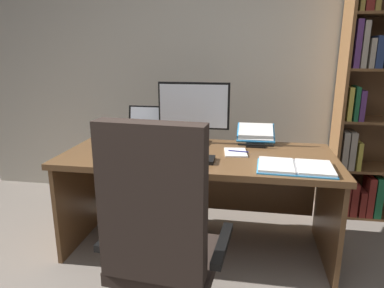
{
  "coord_description": "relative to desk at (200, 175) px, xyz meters",
  "views": [
    {
      "loc": [
        0.17,
        -0.95,
        1.42
      ],
      "look_at": [
        -0.2,
        1.28,
        0.81
      ],
      "focal_mm": 32.29,
      "sensor_mm": 36.0,
      "label": 1
    }
  ],
  "objects": [
    {
      "name": "bookshelf",
      "position": [
        1.39,
        0.71,
        0.46
      ],
      "size": [
        0.81,
        0.33,
        2.13
      ],
      "color": "brown",
      "rests_on": "ground"
    },
    {
      "name": "office_chair",
      "position": [
        -0.05,
        -0.94,
        -0.06
      ],
      "size": [
        0.64,
        0.6,
        1.14
      ],
      "rotation": [
        0.0,
        0.0,
        -0.08
      ],
      "color": "black",
      "rests_on": "ground"
    },
    {
      "name": "desk",
      "position": [
        0.0,
        0.0,
        0.0
      ],
      "size": [
        1.87,
        0.81,
        0.73
      ],
      "color": "brown",
      "rests_on": "ground"
    },
    {
      "name": "laptop",
      "position": [
        -0.48,
        0.2,
        0.24
      ],
      "size": [
        0.31,
        0.3,
        0.26
      ],
      "color": "black",
      "rests_on": "desk"
    },
    {
      "name": "pen",
      "position": [
        0.28,
        -0.04,
        0.2
      ],
      "size": [
        0.14,
        0.03,
        0.01
      ],
      "primitive_type": "cylinder",
      "rotation": [
        0.0,
        1.57,
        -0.14
      ],
      "color": "navy",
      "rests_on": "notepad"
    },
    {
      "name": "open_binder",
      "position": [
        0.63,
        -0.31,
        0.2
      ],
      "size": [
        0.46,
        0.31,
        0.02
      ],
      "rotation": [
        0.0,
        0.0,
        -0.04
      ],
      "color": "#2D84C6",
      "rests_on": "desk"
    },
    {
      "name": "monitor",
      "position": [
        -0.08,
        0.2,
        0.43
      ],
      "size": [
        0.54,
        0.16,
        0.46
      ],
      "color": "black",
      "rests_on": "desk"
    },
    {
      "name": "computer_mouse",
      "position": [
        -0.38,
        -0.26,
        0.21
      ],
      "size": [
        0.06,
        0.1,
        0.04
      ],
      "primitive_type": "ellipsoid",
      "color": "black",
      "rests_on": "desk"
    },
    {
      "name": "reading_stand_with_book",
      "position": [
        0.4,
        0.28,
        0.25
      ],
      "size": [
        0.29,
        0.31,
        0.13
      ],
      "color": "black",
      "rests_on": "desk"
    },
    {
      "name": "wall_back",
      "position": [
        0.17,
        0.95,
        0.78
      ],
      "size": [
        5.14,
        0.12,
        2.64
      ],
      "primitive_type": "cube",
      "color": "beige",
      "rests_on": "ground"
    },
    {
      "name": "keyboard",
      "position": [
        -0.08,
        -0.26,
        0.2
      ],
      "size": [
        0.42,
        0.15,
        0.02
      ],
      "primitive_type": "cube",
      "color": "black",
      "rests_on": "desk"
    },
    {
      "name": "notepad",
      "position": [
        0.26,
        -0.04,
        0.19
      ],
      "size": [
        0.17,
        0.23,
        0.01
      ],
      "primitive_type": "cube",
      "rotation": [
        0.0,
        0.0,
        0.11
      ],
      "color": "white",
      "rests_on": "desk"
    }
  ]
}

